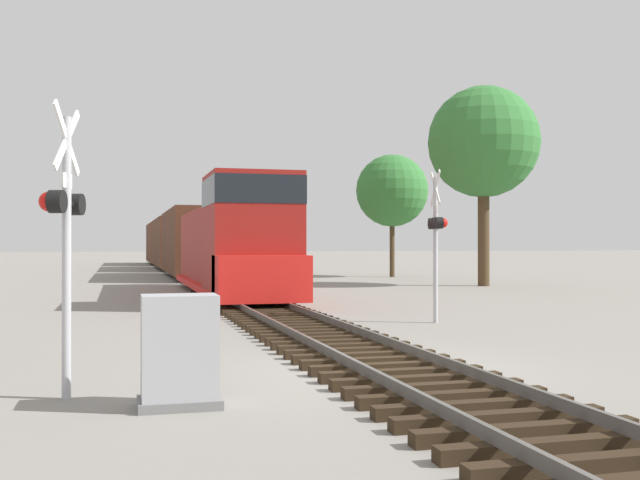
{
  "coord_description": "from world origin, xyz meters",
  "views": [
    {
      "loc": [
        -4.15,
        -11.54,
        2.05
      ],
      "look_at": [
        0.87,
        7.13,
        2.16
      ],
      "focal_mm": 42.0,
      "sensor_mm": 36.0,
      "label": 1
    }
  ],
  "objects_px": {
    "crossing_signal_near": "(65,221)",
    "tree_mid_background": "(392,191)",
    "freight_train": "(181,244)",
    "relay_cabinet": "(180,352)",
    "tree_far_right": "(484,143)",
    "crossing_signal_far": "(437,230)"
  },
  "relations": [
    {
      "from": "relay_cabinet",
      "to": "tree_mid_background",
      "type": "height_order",
      "value": "tree_mid_background"
    },
    {
      "from": "tree_far_right",
      "to": "tree_mid_background",
      "type": "height_order",
      "value": "tree_far_right"
    },
    {
      "from": "tree_mid_background",
      "to": "crossing_signal_far",
      "type": "bearing_deg",
      "value": -108.12
    },
    {
      "from": "freight_train",
      "to": "relay_cabinet",
      "type": "height_order",
      "value": "freight_train"
    },
    {
      "from": "freight_train",
      "to": "tree_mid_background",
      "type": "bearing_deg",
      "value": -35.29
    },
    {
      "from": "crossing_signal_far",
      "to": "relay_cabinet",
      "type": "xyz_separation_m",
      "value": [
        -7.29,
        -8.54,
        -1.73
      ]
    },
    {
      "from": "crossing_signal_near",
      "to": "freight_train",
      "type": "bearing_deg",
      "value": -170.13
    },
    {
      "from": "crossing_signal_far",
      "to": "tree_mid_background",
      "type": "relative_size",
      "value": 0.52
    },
    {
      "from": "freight_train",
      "to": "tree_far_right",
      "type": "bearing_deg",
      "value": -55.95
    },
    {
      "from": "freight_train",
      "to": "crossing_signal_near",
      "type": "relative_size",
      "value": 15.93
    },
    {
      "from": "freight_train",
      "to": "relay_cabinet",
      "type": "relative_size",
      "value": 43.96
    },
    {
      "from": "crossing_signal_near",
      "to": "tree_far_right",
      "type": "distance_m",
      "value": 29.49
    },
    {
      "from": "tree_far_right",
      "to": "crossing_signal_far",
      "type": "bearing_deg",
      "value": -121.25
    },
    {
      "from": "crossing_signal_near",
      "to": "tree_mid_background",
      "type": "bearing_deg",
      "value": 169.26
    },
    {
      "from": "tree_far_right",
      "to": "freight_train",
      "type": "bearing_deg",
      "value": 124.05
    },
    {
      "from": "crossing_signal_far",
      "to": "tree_far_right",
      "type": "relative_size",
      "value": 0.41
    },
    {
      "from": "tree_mid_background",
      "to": "freight_train",
      "type": "bearing_deg",
      "value": 144.71
    },
    {
      "from": "crossing_signal_near",
      "to": "tree_mid_background",
      "type": "height_order",
      "value": "tree_mid_background"
    },
    {
      "from": "crossing_signal_near",
      "to": "tree_far_right",
      "type": "height_order",
      "value": "tree_far_right"
    },
    {
      "from": "tree_far_right",
      "to": "tree_mid_background",
      "type": "xyz_separation_m",
      "value": [
        -0.77,
        10.69,
        -1.64
      ]
    },
    {
      "from": "freight_train",
      "to": "tree_far_right",
      "type": "height_order",
      "value": "tree_far_right"
    },
    {
      "from": "freight_train",
      "to": "tree_mid_background",
      "type": "relative_size",
      "value": 8.12
    }
  ]
}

